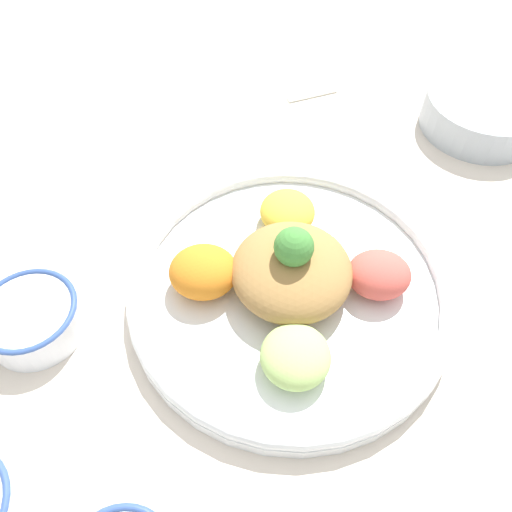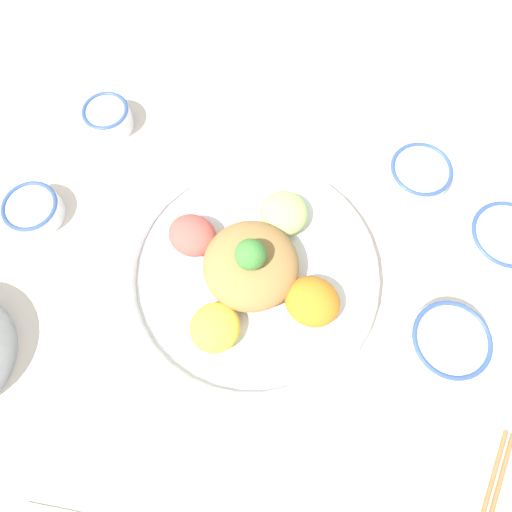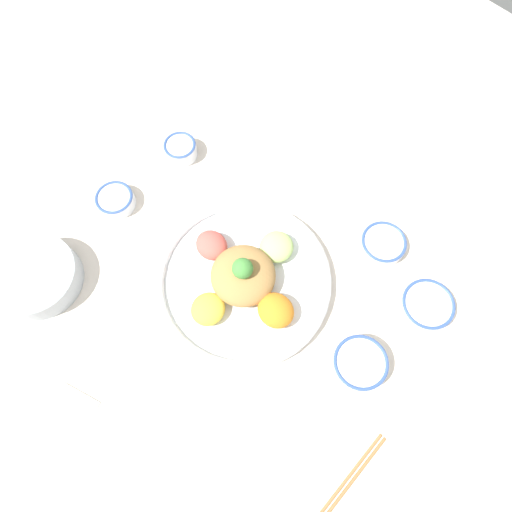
{
  "view_description": "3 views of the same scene",
  "coord_description": "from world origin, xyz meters",
  "px_view_note": "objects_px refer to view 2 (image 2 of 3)",
  "views": [
    {
      "loc": [
        0.35,
        -0.08,
        0.54
      ],
      "look_at": [
        -0.03,
        -0.07,
        0.03
      ],
      "focal_mm": 35.0,
      "sensor_mm": 36.0,
      "label": 1
    },
    {
      "loc": [
        -0.17,
        -0.13,
        0.67
      ],
      "look_at": [
        0.03,
        -0.02,
        0.03
      ],
      "focal_mm": 30.0,
      "sensor_mm": 36.0,
      "label": 2
    },
    {
      "loc": [
        -0.19,
        -0.26,
        0.96
      ],
      "look_at": [
        0.05,
        -0.02,
        0.08
      ],
      "focal_mm": 30.0,
      "sensor_mm": 36.0,
      "label": 3
    }
  ],
  "objects_px": {
    "sauce_bowl_dark": "(108,117)",
    "salad_platter": "(252,271)",
    "chopsticks_pair_near": "(490,508)",
    "sauce_bowl_red": "(420,173)",
    "rice_bowl_blue": "(504,237)",
    "rice_bowl_plain": "(33,209)",
    "sauce_bowl_far": "(447,341)"
  },
  "relations": [
    {
      "from": "rice_bowl_blue",
      "to": "chopsticks_pair_near",
      "type": "height_order",
      "value": "rice_bowl_blue"
    },
    {
      "from": "sauce_bowl_far",
      "to": "sauce_bowl_red",
      "type": "bearing_deg",
      "value": 28.15
    },
    {
      "from": "salad_platter",
      "to": "sauce_bowl_dark",
      "type": "xyz_separation_m",
      "value": [
        0.14,
        0.37,
        -0.0
      ]
    },
    {
      "from": "sauce_bowl_dark",
      "to": "rice_bowl_plain",
      "type": "bearing_deg",
      "value": 178.56
    },
    {
      "from": "salad_platter",
      "to": "chopsticks_pair_near",
      "type": "distance_m",
      "value": 0.47
    },
    {
      "from": "salad_platter",
      "to": "chopsticks_pair_near",
      "type": "height_order",
      "value": "salad_platter"
    },
    {
      "from": "salad_platter",
      "to": "sauce_bowl_far",
      "type": "bearing_deg",
      "value": -82.61
    },
    {
      "from": "sauce_bowl_dark",
      "to": "rice_bowl_plain",
      "type": "height_order",
      "value": "sauce_bowl_dark"
    },
    {
      "from": "sauce_bowl_far",
      "to": "rice_bowl_plain",
      "type": "bearing_deg",
      "value": 99.66
    },
    {
      "from": "salad_platter",
      "to": "chopsticks_pair_near",
      "type": "relative_size",
      "value": 1.9
    },
    {
      "from": "sauce_bowl_red",
      "to": "salad_platter",
      "type": "bearing_deg",
      "value": 150.2
    },
    {
      "from": "sauce_bowl_red",
      "to": "sauce_bowl_dark",
      "type": "distance_m",
      "value": 0.56
    },
    {
      "from": "sauce_bowl_dark",
      "to": "chopsticks_pair_near",
      "type": "xyz_separation_m",
      "value": [
        -0.28,
        -0.81,
        -0.02
      ]
    },
    {
      "from": "sauce_bowl_red",
      "to": "chopsticks_pair_near",
      "type": "distance_m",
      "value": 0.52
    },
    {
      "from": "salad_platter",
      "to": "sauce_bowl_far",
      "type": "height_order",
      "value": "salad_platter"
    },
    {
      "from": "sauce_bowl_red",
      "to": "rice_bowl_plain",
      "type": "distance_m",
      "value": 0.66
    },
    {
      "from": "rice_bowl_plain",
      "to": "chopsticks_pair_near",
      "type": "xyz_separation_m",
      "value": [
        -0.06,
        -0.82,
        -0.02
      ]
    },
    {
      "from": "salad_platter",
      "to": "rice_bowl_plain",
      "type": "relative_size",
      "value": 4.33
    },
    {
      "from": "rice_bowl_plain",
      "to": "rice_bowl_blue",
      "type": "bearing_deg",
      "value": -65.54
    },
    {
      "from": "sauce_bowl_red",
      "to": "rice_bowl_plain",
      "type": "xyz_separation_m",
      "value": [
        -0.37,
        0.55,
        0.0
      ]
    },
    {
      "from": "rice_bowl_plain",
      "to": "sauce_bowl_far",
      "type": "height_order",
      "value": "sauce_bowl_far"
    },
    {
      "from": "sauce_bowl_far",
      "to": "sauce_bowl_dark",
      "type": "bearing_deg",
      "value": 81.94
    },
    {
      "from": "sauce_bowl_dark",
      "to": "sauce_bowl_far",
      "type": "xyz_separation_m",
      "value": [
        -0.1,
        -0.68,
        0.0
      ]
    },
    {
      "from": "rice_bowl_blue",
      "to": "rice_bowl_plain",
      "type": "height_order",
      "value": "same"
    },
    {
      "from": "salad_platter",
      "to": "rice_bowl_blue",
      "type": "relative_size",
      "value": 3.42
    },
    {
      "from": "salad_platter",
      "to": "sauce_bowl_red",
      "type": "distance_m",
      "value": 0.34
    },
    {
      "from": "sauce_bowl_red",
      "to": "sauce_bowl_far",
      "type": "relative_size",
      "value": 0.92
    },
    {
      "from": "sauce_bowl_dark",
      "to": "salad_platter",
      "type": "bearing_deg",
      "value": -110.19
    },
    {
      "from": "salad_platter",
      "to": "sauce_bowl_red",
      "type": "bearing_deg",
      "value": -29.8
    },
    {
      "from": "rice_bowl_blue",
      "to": "sauce_bowl_dark",
      "type": "bearing_deg",
      "value": 98.92
    },
    {
      "from": "salad_platter",
      "to": "chopsticks_pair_near",
      "type": "bearing_deg",
      "value": -107.46
    },
    {
      "from": "sauce_bowl_dark",
      "to": "sauce_bowl_far",
      "type": "height_order",
      "value": "sauce_bowl_far"
    }
  ]
}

